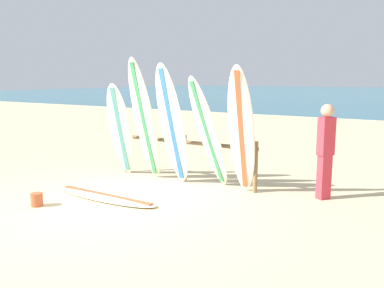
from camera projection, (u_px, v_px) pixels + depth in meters
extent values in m
plane|color=beige|center=(103.00, 208.00, 6.84)|extent=(120.00, 120.00, 0.00)
cylinder|color=olive|center=(126.00, 151.00, 9.36)|extent=(0.09, 0.09, 1.00)
cylinder|color=olive|center=(185.00, 158.00, 8.52)|extent=(0.09, 0.09, 1.00)
cylinder|color=olive|center=(255.00, 167.00, 7.68)|extent=(0.09, 0.09, 1.00)
cylinder|color=olive|center=(184.00, 142.00, 8.46)|extent=(3.33, 0.08, 0.08)
ellipsoid|color=white|center=(121.00, 130.00, 8.90)|extent=(0.66, 0.78, 2.08)
cube|color=teal|center=(121.00, 130.00, 8.90)|extent=(0.22, 0.65, 1.92)
ellipsoid|color=beige|center=(145.00, 120.00, 8.42)|extent=(0.53, 0.83, 2.61)
cube|color=#388C59|center=(145.00, 120.00, 8.42)|extent=(0.11, 0.77, 2.40)
ellipsoid|color=white|center=(172.00, 126.00, 8.02)|extent=(0.57, 0.87, 2.48)
cube|color=#3372B2|center=(172.00, 126.00, 8.02)|extent=(0.12, 0.81, 2.29)
ellipsoid|color=white|center=(208.00, 134.00, 7.77)|extent=(0.70, 1.14, 2.24)
cube|color=#388C59|center=(208.00, 134.00, 7.77)|extent=(0.29, 0.99, 2.07)
ellipsoid|color=white|center=(242.00, 132.00, 7.35)|extent=(0.60, 0.89, 2.43)
cube|color=#CC5933|center=(242.00, 132.00, 7.35)|extent=(0.20, 0.78, 2.24)
ellipsoid|color=white|center=(106.00, 196.00, 7.38)|extent=(2.31, 0.59, 0.07)
cube|color=#CC5933|center=(106.00, 196.00, 7.38)|extent=(2.12, 0.12, 0.08)
cube|color=#D8333F|center=(324.00, 177.00, 7.29)|extent=(0.25, 0.27, 0.81)
cube|color=#D8333F|center=(326.00, 136.00, 7.17)|extent=(0.30, 0.33, 0.69)
sphere|color=tan|center=(328.00, 111.00, 7.10)|extent=(0.23, 0.23, 0.23)
cylinder|color=#CC5933|center=(37.00, 200.00, 6.92)|extent=(0.21, 0.21, 0.23)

